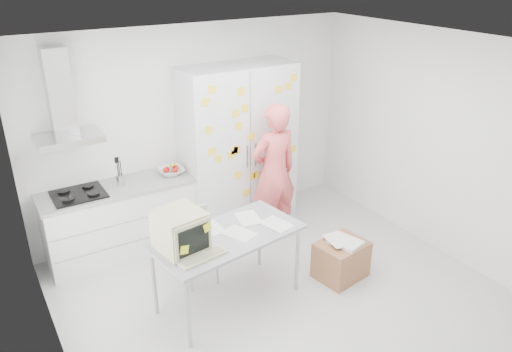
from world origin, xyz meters
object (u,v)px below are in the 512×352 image
person (274,172)px  desk (199,235)px  chair (196,241)px  cardboard_box (341,259)px

person → desk: 1.79m
desk → person: bearing=23.7°
chair → person: bearing=20.8°
desk → cardboard_box: bearing=-17.7°
person → chair: size_ratio=2.10×
desk → cardboard_box: size_ratio=2.65×
desk → chair: desk is taller
person → cardboard_box: (0.14, -1.22, -0.68)m
chair → desk: bearing=-105.5°
person → desk: person is taller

